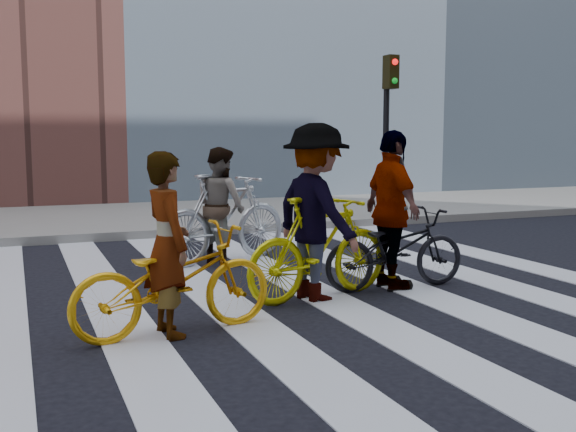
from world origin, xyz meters
TOP-DOWN VIEW (x-y plane):
  - ground at (0.00, 0.00)m, footprint 100.00×100.00m
  - sidewalk_far at (0.00, 7.50)m, footprint 100.00×5.00m
  - zebra_crosswalk at (0.00, 0.00)m, footprint 8.25×10.00m
  - traffic_signal at (4.40, 5.32)m, footprint 0.22×0.42m
  - bike_yellow_left at (-1.27, -0.66)m, footprint 1.93×0.92m
  - bike_silver_mid at (0.13, 2.45)m, footprint 2.15×1.20m
  - bike_yellow_right at (0.48, 0.06)m, footprint 1.93×0.94m
  - bike_dark_rear at (1.49, 0.18)m, footprint 1.78×0.66m
  - rider_left at (-1.32, -0.66)m, footprint 0.47×0.64m
  - rider_mid at (0.08, 2.45)m, footprint 0.82×0.93m
  - rider_right at (0.43, 0.06)m, footprint 0.96×1.35m
  - rider_rear at (1.44, 0.18)m, footprint 0.47×1.08m

SIDE VIEW (x-z plane):
  - ground at x=0.00m, z-range 0.00..0.00m
  - zebra_crosswalk at x=0.00m, z-range 0.00..0.01m
  - sidewalk_far at x=0.00m, z-range 0.00..0.15m
  - bike_dark_rear at x=1.49m, z-range 0.00..0.93m
  - bike_yellow_left at x=-1.27m, z-range 0.00..0.97m
  - bike_yellow_right at x=0.48m, z-range 0.00..1.12m
  - bike_silver_mid at x=0.13m, z-range 0.00..1.24m
  - rider_mid at x=0.08m, z-range 0.00..1.61m
  - rider_left at x=-1.32m, z-range 0.00..1.63m
  - rider_rear at x=1.44m, z-range 0.00..1.82m
  - rider_right at x=0.43m, z-range 0.00..1.89m
  - traffic_signal at x=4.40m, z-range 0.62..3.94m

